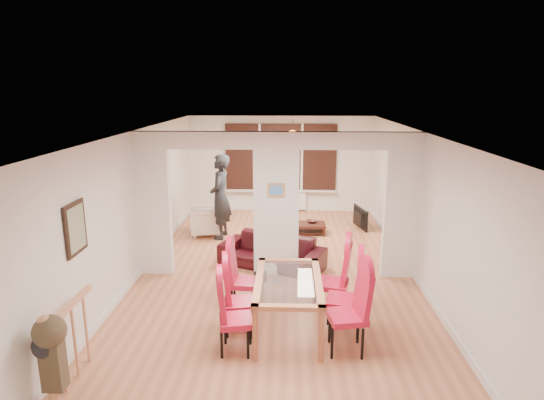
# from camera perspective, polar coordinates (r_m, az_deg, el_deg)

# --- Properties ---
(floor) EXTENTS (5.00, 9.00, 0.01)m
(floor) POSITION_cam_1_polar(r_m,az_deg,el_deg) (8.46, 0.51, -9.23)
(floor) COLOR #BA6F4B
(floor) RESTS_ON ground
(room_walls) EXTENTS (5.00, 9.00, 2.60)m
(room_walls) POSITION_cam_1_polar(r_m,az_deg,el_deg) (8.04, 0.53, -0.68)
(room_walls) COLOR silver
(room_walls) RESTS_ON floor
(divider_wall) EXTENTS (5.00, 0.18, 2.60)m
(divider_wall) POSITION_cam_1_polar(r_m,az_deg,el_deg) (8.04, 0.53, -0.68)
(divider_wall) COLOR white
(divider_wall) RESTS_ON floor
(bay_window_blinds) EXTENTS (3.00, 0.08, 1.80)m
(bay_window_blinds) POSITION_cam_1_polar(r_m,az_deg,el_deg) (12.36, 1.12, 5.40)
(bay_window_blinds) COLOR black
(bay_window_blinds) RESTS_ON room_walls
(radiator) EXTENTS (1.40, 0.08, 0.50)m
(radiator) POSITION_cam_1_polar(r_m,az_deg,el_deg) (12.55, 1.09, -0.05)
(radiator) COLOR white
(radiator) RESTS_ON floor
(pendant_light) EXTENTS (0.36, 0.36, 0.36)m
(pendant_light) POSITION_cam_1_polar(r_m,az_deg,el_deg) (11.14, 2.58, 7.83)
(pendant_light) COLOR orange
(pendant_light) RESTS_ON room_walls
(stair_newel) EXTENTS (0.40, 1.20, 1.10)m
(stair_newel) POSITION_cam_1_polar(r_m,az_deg,el_deg) (5.89, -23.81, -15.46)
(stair_newel) COLOR tan
(stair_newel) RESTS_ON floor
(wall_poster) EXTENTS (0.04, 0.52, 0.67)m
(wall_poster) POSITION_cam_1_polar(r_m,az_deg,el_deg) (6.25, -23.44, -3.28)
(wall_poster) COLOR gray
(wall_poster) RESTS_ON room_walls
(pillar_photo) EXTENTS (0.30, 0.03, 0.25)m
(pillar_photo) POSITION_cam_1_polar(r_m,az_deg,el_deg) (7.87, 0.52, 1.25)
(pillar_photo) COLOR #4C8CD8
(pillar_photo) RESTS_ON divider_wall
(dining_table) EXTENTS (0.91, 1.63, 0.76)m
(dining_table) POSITION_cam_1_polar(r_m,az_deg,el_deg) (6.50, 2.04, -13.02)
(dining_table) COLOR #B56842
(dining_table) RESTS_ON floor
(dining_chair_la) EXTENTS (0.48, 0.48, 1.03)m
(dining_chair_la) POSITION_cam_1_polar(r_m,az_deg,el_deg) (5.98, -4.56, -14.17)
(dining_chair_la) COLOR red
(dining_chair_la) RESTS_ON floor
(dining_chair_lb) EXTENTS (0.48, 0.48, 1.03)m
(dining_chair_lb) POSITION_cam_1_polar(r_m,az_deg,el_deg) (6.40, -4.03, -12.15)
(dining_chair_lb) COLOR red
(dining_chair_lb) RESTS_ON floor
(dining_chair_lc) EXTENTS (0.44, 0.44, 1.02)m
(dining_chair_lc) POSITION_cam_1_polar(r_m,az_deg,el_deg) (7.02, -3.58, -9.72)
(dining_chair_lc) COLOR red
(dining_chair_lc) RESTS_ON floor
(dining_chair_ra) EXTENTS (0.54, 0.54, 1.14)m
(dining_chair_ra) POSITION_cam_1_polar(r_m,az_deg,el_deg) (6.02, 9.34, -13.49)
(dining_chair_ra) COLOR red
(dining_chair_ra) RESTS_ON floor
(dining_chair_rb) EXTENTS (0.53, 0.53, 1.12)m
(dining_chair_rb) POSITION_cam_1_polar(r_m,az_deg,el_deg) (6.44, 8.96, -11.66)
(dining_chair_rb) COLOR red
(dining_chair_rb) RESTS_ON floor
(dining_chair_rc) EXTENTS (0.55, 0.55, 1.13)m
(dining_chair_rc) POSITION_cam_1_polar(r_m,az_deg,el_deg) (6.92, 7.61, -9.74)
(dining_chair_rc) COLOR red
(dining_chair_rc) RESTS_ON floor
(sofa) EXTENTS (2.13, 1.48, 0.58)m
(sofa) POSITION_cam_1_polar(r_m,az_deg,el_deg) (8.70, -0.01, -6.51)
(sofa) COLOR black
(sofa) RESTS_ON floor
(armchair) EXTENTS (0.81, 0.82, 0.64)m
(armchair) POSITION_cam_1_polar(r_m,az_deg,el_deg) (10.66, -8.33, -2.62)
(armchair) COLOR silver
(armchair) RESTS_ON floor
(person) EXTENTS (0.73, 0.50, 1.91)m
(person) POSITION_cam_1_polar(r_m,az_deg,el_deg) (10.21, -6.50, 0.40)
(person) COLOR black
(person) RESTS_ON floor
(television) EXTENTS (0.87, 0.30, 0.50)m
(television) POSITION_cam_1_polar(r_m,az_deg,el_deg) (11.26, 10.61, -2.20)
(television) COLOR black
(television) RESTS_ON floor
(coffee_table) EXTENTS (1.15, 0.80, 0.24)m
(coffee_table) POSITION_cam_1_polar(r_m,az_deg,el_deg) (10.70, 3.90, -3.56)
(coffee_table) COLOR #341812
(coffee_table) RESTS_ON floor
(bottle) EXTENTS (0.07, 0.07, 0.28)m
(bottle) POSITION_cam_1_polar(r_m,az_deg,el_deg) (10.51, 2.85, -2.40)
(bottle) COLOR #143F19
(bottle) RESTS_ON coffee_table
(bowl) EXTENTS (0.23, 0.23, 0.06)m
(bowl) POSITION_cam_1_polar(r_m,az_deg,el_deg) (10.74, 5.04, -2.69)
(bowl) COLOR #341812
(bowl) RESTS_ON coffee_table
(shoes) EXTENTS (0.23, 0.25, 0.10)m
(shoes) POSITION_cam_1_polar(r_m,az_deg,el_deg) (8.21, -1.53, -9.61)
(shoes) COLOR black
(shoes) RESTS_ON floor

